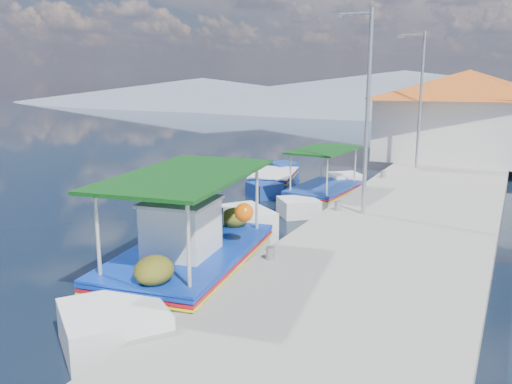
% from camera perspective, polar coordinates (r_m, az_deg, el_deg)
% --- Properties ---
extents(ground, '(160.00, 160.00, 0.00)m').
position_cam_1_polar(ground, '(16.62, -6.01, -3.76)').
color(ground, black).
rests_on(ground, ground).
extents(quay, '(5.00, 44.00, 0.50)m').
position_cam_1_polar(quay, '(20.10, 18.03, -0.71)').
color(quay, gray).
rests_on(quay, ground).
extents(bollards, '(0.20, 17.20, 0.30)m').
position_cam_1_polar(bollards, '(19.69, 11.74, 0.58)').
color(bollards, '#A5A8AD').
rests_on(bollards, quay).
extents(main_caique, '(3.28, 8.51, 2.83)m').
position_cam_1_polar(main_caique, '(12.19, -6.96, -7.20)').
color(main_caique, white).
rests_on(main_caique, ground).
extents(caique_green_canopy, '(2.06, 5.98, 2.24)m').
position_cam_1_polar(caique_green_canopy, '(19.73, 7.35, -0.18)').
color(caique_green_canopy, white).
rests_on(caique_green_canopy, ground).
extents(caique_blue_hull, '(2.42, 5.31, 0.97)m').
position_cam_1_polar(caique_blue_hull, '(22.30, 2.07, 1.20)').
color(caique_blue_hull, navy).
rests_on(caique_blue_hull, ground).
extents(harbor_building, '(10.49, 10.49, 4.40)m').
position_cam_1_polar(harbor_building, '(28.59, 21.77, 7.92)').
color(harbor_building, silver).
rests_on(harbor_building, quay).
extents(lamp_post_near, '(1.21, 0.14, 6.00)m').
position_cam_1_polar(lamp_post_near, '(15.98, 11.68, 9.45)').
color(lamp_post_near, '#A5A8AD').
rests_on(lamp_post_near, quay).
extents(lamp_post_far, '(1.21, 0.14, 6.00)m').
position_cam_1_polar(lamp_post_far, '(24.78, 17.18, 10.17)').
color(lamp_post_far, '#A5A8AD').
rests_on(lamp_post_far, quay).
extents(mountain_ridge, '(171.40, 96.00, 5.50)m').
position_cam_1_polar(mountain_ridge, '(69.50, 25.10, 9.24)').
color(mountain_ridge, slate).
rests_on(mountain_ridge, ground).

